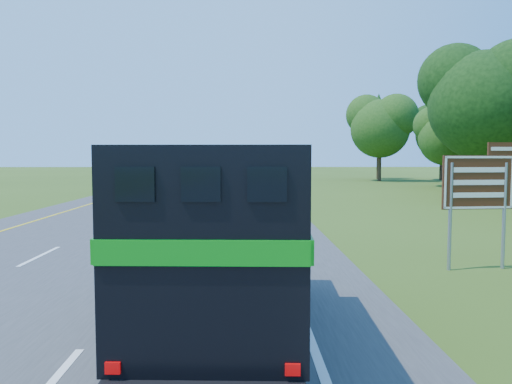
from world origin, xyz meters
The scene contains 6 objects.
road centered at (0.00, 50.00, 0.02)m, with size 15.00×260.00×0.04m, color #38383A.
lane_markings centered at (0.00, 50.00, 0.04)m, with size 11.15×260.00×0.01m.
horse_truck centered at (4.11, 3.95, 1.72)m, with size 2.51×7.18×3.14m.
white_suv centered at (-3.20, 34.20, 1.02)m, with size 3.24×7.02×1.95m, color white.
far_car centered at (-3.40, 99.76, 0.77)m, with size 1.72×4.28×1.46m, color silver.
exit_sign centered at (10.74, 9.07, 2.24)m, with size 2.03×0.25×3.45m.
Camera 1 is at (4.41, -4.17, 3.06)m, focal length 35.00 mm.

